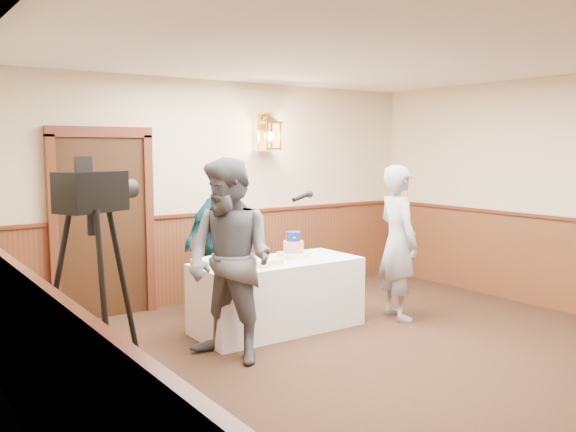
# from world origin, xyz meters

# --- Properties ---
(ground) EXTENTS (7.00, 7.00, 0.00)m
(ground) POSITION_xyz_m (0.00, 0.00, 0.00)
(ground) COLOR black
(ground) RESTS_ON ground
(room_shell) EXTENTS (6.02, 7.02, 2.81)m
(room_shell) POSITION_xyz_m (-0.05, 0.45, 1.52)
(room_shell) COLOR beige
(room_shell) RESTS_ON ground
(display_table) EXTENTS (1.80, 0.80, 0.75)m
(display_table) POSITION_xyz_m (-0.23, 1.90, 0.38)
(display_table) COLOR white
(display_table) RESTS_ON ground
(tiered_cake) EXTENTS (0.30, 0.30, 0.29)m
(tiered_cake) POSITION_xyz_m (0.03, 1.96, 0.86)
(tiered_cake) COLOR #F7EBBB
(tiered_cake) RESTS_ON display_table
(sheet_cake_yellow) EXTENTS (0.36, 0.30, 0.06)m
(sheet_cake_yellow) POSITION_xyz_m (-0.48, 1.75, 0.78)
(sheet_cake_yellow) COLOR #DDD384
(sheet_cake_yellow) RESTS_ON display_table
(sheet_cake_green) EXTENTS (0.40, 0.35, 0.08)m
(sheet_cake_green) POSITION_xyz_m (-0.95, 2.03, 0.79)
(sheet_cake_green) COLOR #A9E7A3
(sheet_cake_green) RESTS_ON display_table
(interviewer) EXTENTS (1.63, 1.10, 1.87)m
(interviewer) POSITION_xyz_m (-1.13, 1.32, 0.93)
(interviewer) COLOR #53555B
(interviewer) RESTS_ON ground
(baker) EXTENTS (0.57, 0.73, 1.76)m
(baker) POSITION_xyz_m (1.14, 1.47, 0.88)
(baker) COLOR gray
(baker) RESTS_ON ground
(assistant_p) EXTENTS (1.08, 0.56, 1.77)m
(assistant_p) POSITION_xyz_m (-0.45, 2.68, 0.88)
(assistant_p) COLOR #11414D
(assistant_p) RESTS_ON ground
(tv_camera_rig) EXTENTS (0.70, 0.66, 1.80)m
(tv_camera_rig) POSITION_xyz_m (-2.60, 0.54, 0.81)
(tv_camera_rig) COLOR black
(tv_camera_rig) RESTS_ON ground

